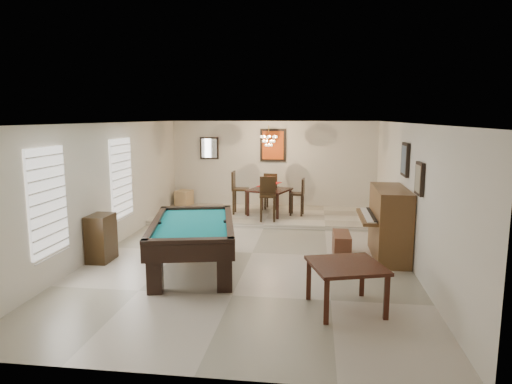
% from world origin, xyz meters
% --- Properties ---
extents(ground_plane, '(6.00, 9.00, 0.02)m').
position_xyz_m(ground_plane, '(0.00, 0.00, -0.01)').
color(ground_plane, beige).
extents(wall_back, '(6.00, 0.04, 2.60)m').
position_xyz_m(wall_back, '(0.00, 4.50, 1.30)').
color(wall_back, silver).
rests_on(wall_back, ground_plane).
extents(wall_front, '(6.00, 0.04, 2.60)m').
position_xyz_m(wall_front, '(0.00, -4.50, 1.30)').
color(wall_front, silver).
rests_on(wall_front, ground_plane).
extents(wall_left, '(0.04, 9.00, 2.60)m').
position_xyz_m(wall_left, '(-3.00, 0.00, 1.30)').
color(wall_left, silver).
rests_on(wall_left, ground_plane).
extents(wall_right, '(0.04, 9.00, 2.60)m').
position_xyz_m(wall_right, '(3.00, 0.00, 1.30)').
color(wall_right, silver).
rests_on(wall_right, ground_plane).
extents(ceiling, '(6.00, 9.00, 0.04)m').
position_xyz_m(ceiling, '(0.00, 0.00, 2.60)').
color(ceiling, white).
rests_on(ceiling, wall_back).
extents(dining_step, '(6.00, 2.50, 0.12)m').
position_xyz_m(dining_step, '(0.00, 3.25, 0.06)').
color(dining_step, beige).
rests_on(dining_step, ground_plane).
extents(window_left_front, '(0.06, 1.00, 1.70)m').
position_xyz_m(window_left_front, '(-2.97, -2.20, 1.40)').
color(window_left_front, white).
rests_on(window_left_front, wall_left).
extents(window_left_rear, '(0.06, 1.00, 1.70)m').
position_xyz_m(window_left_rear, '(-2.97, 0.60, 1.40)').
color(window_left_rear, white).
rests_on(window_left_rear, wall_left).
extents(pool_table, '(1.92, 2.83, 0.86)m').
position_xyz_m(pool_table, '(-0.90, -1.17, 0.43)').
color(pool_table, black).
rests_on(pool_table, ground_plane).
extents(square_table, '(1.21, 1.21, 0.67)m').
position_xyz_m(square_table, '(1.69, -2.52, 0.34)').
color(square_table, black).
rests_on(square_table, ground_plane).
extents(upright_piano, '(0.92, 1.65, 1.37)m').
position_xyz_m(upright_piano, '(2.52, 0.05, 0.69)').
color(upright_piano, brown).
rests_on(upright_piano, ground_plane).
extents(piano_bench, '(0.34, 0.83, 0.46)m').
position_xyz_m(piano_bench, '(1.78, 0.01, 0.23)').
color(piano_bench, '#5B2F1D').
rests_on(piano_bench, ground_plane).
extents(apothecary_chest, '(0.40, 0.60, 0.90)m').
position_xyz_m(apothecary_chest, '(-2.78, -0.87, 0.45)').
color(apothecary_chest, black).
rests_on(apothecary_chest, ground_plane).
extents(dining_table, '(1.25, 1.25, 0.81)m').
position_xyz_m(dining_table, '(0.03, 3.15, 0.53)').
color(dining_table, black).
rests_on(dining_table, dining_step).
extents(flower_vase, '(0.14, 0.14, 0.24)m').
position_xyz_m(flower_vase, '(0.03, 3.15, 1.05)').
color(flower_vase, '#A10D1A').
rests_on(flower_vase, dining_table).
extents(dining_chair_south, '(0.45, 0.45, 1.10)m').
position_xyz_m(dining_chair_south, '(0.06, 2.39, 0.67)').
color(dining_chair_south, black).
rests_on(dining_chair_south, dining_step).
extents(dining_chair_north, '(0.42, 0.42, 1.03)m').
position_xyz_m(dining_chair_north, '(0.01, 3.94, 0.64)').
color(dining_chair_north, black).
rests_on(dining_chair_north, dining_step).
extents(dining_chair_west, '(0.44, 0.44, 1.15)m').
position_xyz_m(dining_chair_west, '(-0.76, 3.18, 0.70)').
color(dining_chair_west, black).
rests_on(dining_chair_west, dining_step).
extents(dining_chair_east, '(0.40, 0.40, 0.99)m').
position_xyz_m(dining_chair_east, '(0.76, 3.18, 0.61)').
color(dining_chair_east, black).
rests_on(dining_chair_east, dining_step).
extents(corner_bench, '(0.50, 0.57, 0.44)m').
position_xyz_m(corner_bench, '(-2.63, 4.16, 0.34)').
color(corner_bench, tan).
rests_on(corner_bench, dining_step).
extents(chandelier, '(0.44, 0.44, 0.60)m').
position_xyz_m(chandelier, '(0.00, 3.20, 2.20)').
color(chandelier, '#FFE5B2').
rests_on(chandelier, ceiling).
extents(back_painting, '(0.75, 0.06, 0.95)m').
position_xyz_m(back_painting, '(0.00, 4.46, 1.90)').
color(back_painting, '#D84C14').
rests_on(back_painting, wall_back).
extents(back_mirror, '(0.55, 0.06, 0.65)m').
position_xyz_m(back_mirror, '(-1.90, 4.46, 1.80)').
color(back_mirror, white).
rests_on(back_mirror, wall_back).
extents(right_picture_upper, '(0.06, 0.55, 0.65)m').
position_xyz_m(right_picture_upper, '(2.96, 0.30, 1.90)').
color(right_picture_upper, slate).
rests_on(right_picture_upper, wall_right).
extents(right_picture_lower, '(0.06, 0.45, 0.55)m').
position_xyz_m(right_picture_lower, '(2.96, -1.00, 1.70)').
color(right_picture_lower, gray).
rests_on(right_picture_lower, wall_right).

